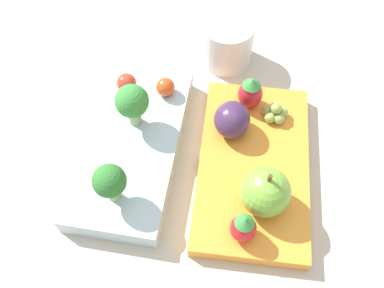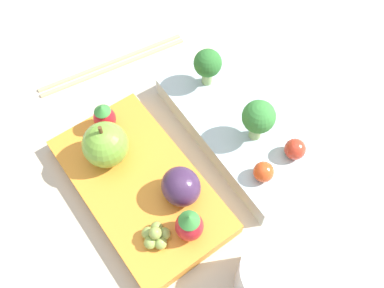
{
  "view_description": "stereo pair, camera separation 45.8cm",
  "coord_description": "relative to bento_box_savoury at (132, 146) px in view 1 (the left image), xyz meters",
  "views": [
    {
      "loc": [
        -0.23,
        -0.05,
        0.43
      ],
      "look_at": [
        0.01,
        -0.0,
        0.04
      ],
      "focal_mm": 40.0,
      "sensor_mm": 36.0,
      "label": 1
    },
    {
      "loc": [
        0.22,
        -0.14,
        0.45
      ],
      "look_at": [
        0.01,
        -0.0,
        0.04
      ],
      "focal_mm": 40.0,
      "sensor_mm": 36.0,
      "label": 2
    }
  ],
  "objects": [
    {
      "name": "cherry_tomato_1",
      "position": [
        0.07,
        0.02,
        0.03
      ],
      "size": [
        0.02,
        0.02,
        0.02
      ],
      "color": "red",
      "rests_on": "bento_box_savoury"
    },
    {
      "name": "bento_box_fruit",
      "position": [
        -0.0,
        -0.14,
        -0.0
      ],
      "size": [
        0.22,
        0.13,
        0.02
      ],
      "color": "orange",
      "rests_on": "ground_plane"
    },
    {
      "name": "ground_plane",
      "position": [
        -0.01,
        -0.07,
        -0.01
      ],
      "size": [
        4.0,
        4.0,
        0.0
      ],
      "primitive_type": "plane",
      "color": "#BCB29E"
    },
    {
      "name": "broccoli_floret_0",
      "position": [
        -0.07,
        -0.0,
        0.05
      ],
      "size": [
        0.03,
        0.03,
        0.05
      ],
      "color": "#93B770",
      "rests_on": "bento_box_savoury"
    },
    {
      "name": "drinking_cup",
      "position": [
        0.16,
        -0.09,
        0.02
      ],
      "size": [
        0.07,
        0.07,
        0.06
      ],
      "color": "silver",
      "rests_on": "ground_plane"
    },
    {
      "name": "bento_box_savoury",
      "position": [
        0.0,
        0.0,
        0.0
      ],
      "size": [
        0.22,
        0.11,
        0.03
      ],
      "color": "silver",
      "rests_on": "ground_plane"
    },
    {
      "name": "strawberry_1",
      "position": [
        0.08,
        -0.13,
        0.03
      ],
      "size": [
        0.03,
        0.03,
        0.04
      ],
      "color": "red",
      "rests_on": "bento_box_fruit"
    },
    {
      "name": "strawberry_0",
      "position": [
        -0.09,
        -0.14,
        0.02
      ],
      "size": [
        0.03,
        0.03,
        0.04
      ],
      "color": "red",
      "rests_on": "bento_box_fruit"
    },
    {
      "name": "grape_cluster",
      "position": [
        0.06,
        -0.16,
        0.01
      ],
      "size": [
        0.03,
        0.03,
        0.02
      ],
      "color": "#8EA84C",
      "rests_on": "bento_box_fruit"
    },
    {
      "name": "cherry_tomato_0",
      "position": [
        0.07,
        -0.03,
        0.02
      ],
      "size": [
        0.02,
        0.02,
        0.02
      ],
      "color": "#DB4C1E",
      "rests_on": "bento_box_savoury"
    },
    {
      "name": "plum",
      "position": [
        0.04,
        -0.11,
        0.03
      ],
      "size": [
        0.04,
        0.04,
        0.04
      ],
      "color": "#42284C",
      "rests_on": "bento_box_fruit"
    },
    {
      "name": "broccoli_floret_1",
      "position": [
        0.02,
        0.0,
        0.05
      ],
      "size": [
        0.04,
        0.04,
        0.06
      ],
      "color": "#93B770",
      "rests_on": "bento_box_savoury"
    },
    {
      "name": "apple",
      "position": [
        -0.05,
        -0.15,
        0.03
      ],
      "size": [
        0.05,
        0.05,
        0.06
      ],
      "color": "#70A838",
      "rests_on": "bento_box_fruit"
    }
  ]
}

